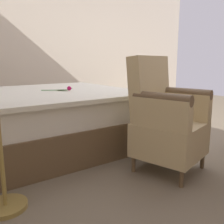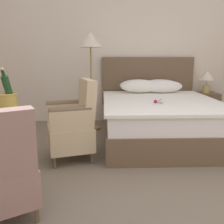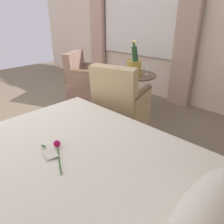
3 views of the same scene
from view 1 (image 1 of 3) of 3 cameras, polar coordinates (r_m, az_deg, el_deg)
The scene contains 4 objects.
ground_plane at distance 3.75m, azimuth 13.73°, elevation -3.60°, with size 7.64×7.64×0.00m, color #776954.
wall_far_side at distance 5.77m, azimuth -6.99°, elevation 16.58°, with size 0.12×6.26×2.95m.
bed at distance 2.85m, azimuth -19.13°, elevation -1.16°, with size 1.76×2.21×1.26m.
armchair_by_window at distance 2.23m, azimuth 12.14°, elevation -1.92°, with size 0.68×0.66×1.00m.
Camera 1 is at (-2.35, 2.76, 0.95)m, focal length 40.00 mm.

